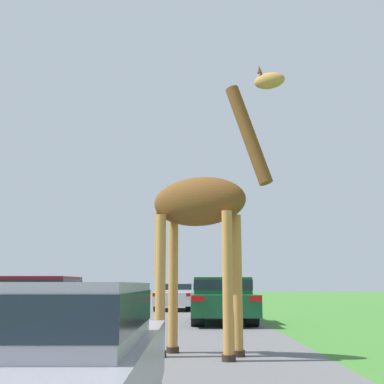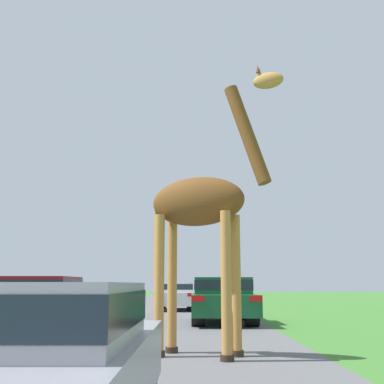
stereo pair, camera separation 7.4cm
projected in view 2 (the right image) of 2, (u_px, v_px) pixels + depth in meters
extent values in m
cube|color=#5B5B5E|center=(174.00, 305.00, 28.84)|extent=(6.93, 120.00, 0.00)
cylinder|color=#B77F3D|center=(237.00, 284.00, 8.54)|extent=(0.18, 0.18, 2.47)
cylinder|color=#2D2319|center=(238.00, 354.00, 8.32)|extent=(0.23, 0.23, 0.11)
cylinder|color=#B77F3D|center=(227.00, 284.00, 8.03)|extent=(0.18, 0.18, 2.47)
cylinder|color=#2D2319|center=(229.00, 358.00, 7.81)|extent=(0.23, 0.23, 0.11)
cylinder|color=#B77F3D|center=(173.00, 284.00, 9.00)|extent=(0.18, 0.18, 2.47)
cylinder|color=#2D2319|center=(173.00, 350.00, 8.78)|extent=(0.23, 0.23, 0.11)
cylinder|color=#B77F3D|center=(160.00, 284.00, 8.49)|extent=(0.18, 0.18, 2.47)
cylinder|color=#2D2319|center=(160.00, 354.00, 8.27)|extent=(0.23, 0.23, 0.11)
ellipsoid|color=brown|center=(199.00, 202.00, 8.79)|extent=(1.90, 1.28, 0.90)
cylinder|color=brown|center=(248.00, 134.00, 8.66)|extent=(0.86, 0.54, 1.92)
ellipsoid|color=#B77F3D|center=(269.00, 80.00, 8.69)|extent=(0.61, 0.43, 0.30)
cylinder|color=#B77F3D|center=(157.00, 240.00, 8.98)|extent=(0.06, 0.06, 1.36)
cone|color=brown|center=(261.00, 72.00, 8.85)|extent=(0.07, 0.07, 0.16)
cone|color=brown|center=(259.00, 69.00, 8.73)|extent=(0.07, 0.07, 0.16)
cube|color=gray|center=(23.00, 313.00, 3.47)|extent=(1.57, 1.99, 0.43)
cube|color=#19232D|center=(23.00, 310.00, 3.47)|extent=(1.59, 2.01, 0.26)
cylinder|color=black|center=(138.00, 383.00, 4.63)|extent=(0.35, 0.60, 0.60)
cube|color=silver|center=(177.00, 298.00, 23.34)|extent=(1.83, 4.15, 0.60)
cube|color=silver|center=(177.00, 287.00, 23.44)|extent=(1.64, 1.87, 0.45)
cube|color=#19232D|center=(177.00, 287.00, 23.44)|extent=(1.66, 1.89, 0.27)
cube|color=red|center=(159.00, 295.00, 21.33)|extent=(0.33, 0.03, 0.14)
cube|color=red|center=(192.00, 295.00, 21.33)|extent=(0.33, 0.03, 0.14)
cylinder|color=black|center=(164.00, 303.00, 24.51)|extent=(0.37, 0.60, 0.60)
cylinder|color=black|center=(192.00, 303.00, 24.51)|extent=(0.37, 0.60, 0.60)
cylinder|color=black|center=(160.00, 305.00, 22.07)|extent=(0.37, 0.60, 0.60)
cylinder|color=black|center=(192.00, 305.00, 22.06)|extent=(0.37, 0.60, 0.60)
cube|color=maroon|center=(38.00, 309.00, 12.03)|extent=(1.95, 4.54, 0.65)
cube|color=maroon|center=(40.00, 286.00, 12.13)|extent=(1.76, 2.04, 0.47)
cube|color=#19232D|center=(40.00, 285.00, 12.14)|extent=(1.78, 2.06, 0.28)
cube|color=red|center=(43.00, 303.00, 9.83)|extent=(0.35, 0.03, 0.16)
cylinder|color=black|center=(25.00, 316.00, 13.32)|extent=(0.39, 0.70, 0.70)
cylinder|color=black|center=(82.00, 316.00, 13.31)|extent=(0.39, 0.70, 0.70)
cylinder|color=black|center=(53.00, 325.00, 10.64)|extent=(0.39, 0.70, 0.70)
cube|color=#144C28|center=(223.00, 304.00, 15.63)|extent=(2.00, 4.49, 0.63)
cube|color=#144C28|center=(223.00, 286.00, 15.74)|extent=(1.80, 2.02, 0.52)
cube|color=#19232D|center=(223.00, 285.00, 15.74)|extent=(1.82, 2.04, 0.31)
cube|color=red|center=(199.00, 299.00, 13.46)|extent=(0.36, 0.03, 0.15)
cube|color=red|center=(257.00, 299.00, 13.46)|extent=(0.36, 0.03, 0.15)
cylinder|color=black|center=(198.00, 310.00, 16.91)|extent=(0.40, 0.69, 0.69)
cylinder|color=black|center=(244.00, 310.00, 16.90)|extent=(0.40, 0.69, 0.69)
cylinder|color=black|center=(199.00, 315.00, 14.26)|extent=(0.40, 0.69, 0.69)
cylinder|color=black|center=(253.00, 315.00, 14.26)|extent=(0.40, 0.69, 0.69)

